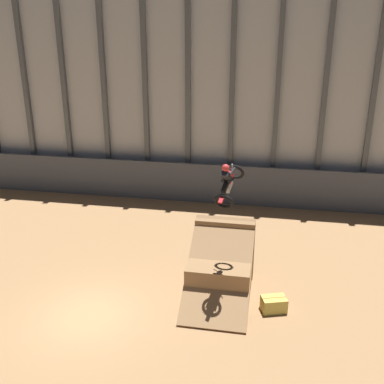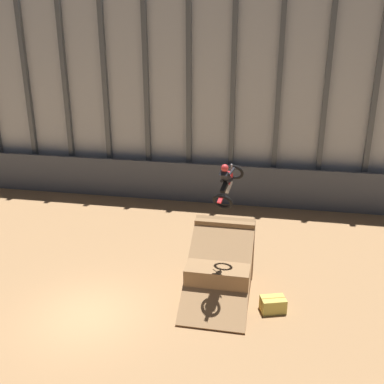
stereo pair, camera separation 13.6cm
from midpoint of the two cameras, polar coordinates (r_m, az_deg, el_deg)
ground_plane at (r=17.54m, az=-12.85°, el=-15.01°), size 60.00×60.00×0.00m
arena_back_wall at (r=26.92m, az=-2.88°, el=11.20°), size 32.00×0.40×11.52m
lower_barrier at (r=27.26m, az=-3.11°, el=1.41°), size 31.36×0.20×2.39m
dirt_ramp at (r=18.28m, az=3.90°, el=-9.50°), size 2.47×4.22×2.68m
rider_bike_solo at (r=15.82m, az=4.77°, el=1.22°), size 1.06×1.88×1.70m
hay_bale_trackside at (r=17.47m, az=10.47°, el=-13.87°), size 1.04×0.85×0.57m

